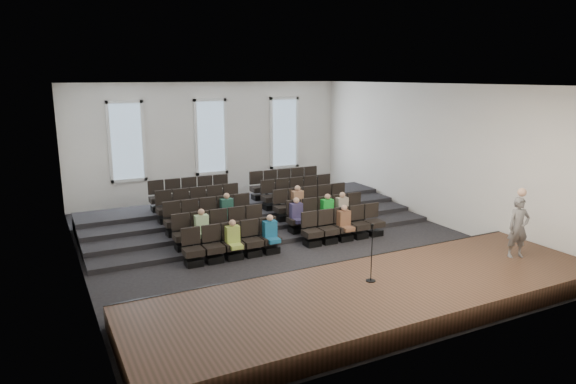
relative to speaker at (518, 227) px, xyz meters
name	(u,v)px	position (x,y,z in m)	size (l,w,h in m)	color
ground	(283,244)	(-4.44, 5.15, -1.32)	(14.00, 14.00, 0.00)	black
ceiling	(283,84)	(-4.44, 5.15, 3.69)	(12.00, 14.00, 0.02)	white
wall_back	(211,141)	(-4.44, 12.17, 1.18)	(12.00, 0.04, 5.00)	white
wall_front	(446,224)	(-4.44, -1.87, 1.18)	(12.00, 0.04, 5.00)	white
wall_left	(74,185)	(-10.46, 5.15, 1.18)	(0.04, 14.00, 5.00)	white
wall_right	(432,154)	(1.58, 5.15, 1.18)	(0.04, 14.00, 5.00)	white
stage	(380,296)	(-4.44, 0.05, -1.07)	(11.80, 3.60, 0.50)	#472B1E
stage_lip	(339,271)	(-4.44, 1.82, -1.07)	(11.80, 0.06, 0.52)	black
risers	(246,214)	(-4.44, 8.32, -1.12)	(11.80, 4.80, 0.60)	black
seating_rows	(263,212)	(-4.44, 6.69, -0.64)	(6.80, 4.70, 1.67)	black
windows	(211,137)	(-4.44, 12.10, 1.38)	(8.44, 0.10, 3.24)	white
audience	(284,216)	(-4.23, 5.48, -0.50)	(5.45, 2.64, 1.10)	#A0B94A
speaker	(518,227)	(0.00, 0.00, 0.00)	(0.60, 0.39, 1.64)	#615D5C
mic_stand	(371,264)	(-4.48, 0.39, -0.40)	(0.24, 0.24, 1.42)	black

